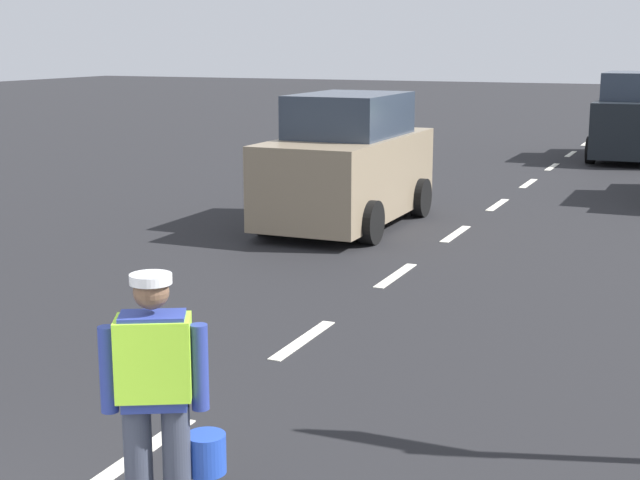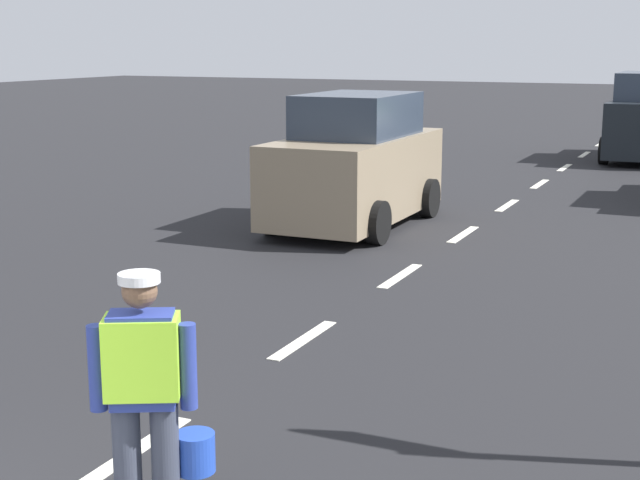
# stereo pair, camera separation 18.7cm
# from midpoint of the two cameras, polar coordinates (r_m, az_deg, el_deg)

# --- Properties ---
(ground_plane) EXTENTS (96.00, 96.00, 0.00)m
(ground_plane) POSITION_cam_midpoint_polar(r_m,az_deg,el_deg) (24.34, 13.73, 4.37)
(ground_plane) COLOR black
(lane_center_line) EXTENTS (0.14, 46.40, 0.01)m
(lane_center_line) POSITION_cam_midpoint_polar(r_m,az_deg,el_deg) (28.46, 15.17, 5.36)
(lane_center_line) COLOR silver
(lane_center_line) RESTS_ON ground
(road_worker) EXTENTS (0.65, 0.59, 1.67)m
(road_worker) POSITION_cam_midpoint_polar(r_m,az_deg,el_deg) (6.04, -10.59, -8.84)
(road_worker) COLOR #383D4C
(road_worker) RESTS_ON ground
(car_outgoing_far) EXTENTS (2.05, 4.21, 2.27)m
(car_outgoing_far) POSITION_cam_midpoint_polar(r_m,az_deg,el_deg) (26.14, 18.30, 6.94)
(car_outgoing_far) COLOR black
(car_outgoing_far) RESTS_ON ground
(car_oncoming_lead) EXTENTS (2.01, 4.09, 2.20)m
(car_oncoming_lead) POSITION_cam_midpoint_polar(r_m,az_deg,el_deg) (15.82, 1.34, 4.55)
(car_oncoming_lead) COLOR gray
(car_oncoming_lead) RESTS_ON ground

